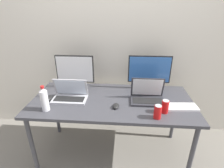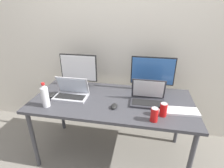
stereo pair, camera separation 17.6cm
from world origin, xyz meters
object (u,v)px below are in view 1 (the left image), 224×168
soda_can_near_keyboard (158,112)px  laptop_silver (70,94)px  water_bottle (44,99)px  soda_can_by_laptop (165,107)px  keyboard_main (177,107)px  monitor_left (75,72)px  mouse_by_laptop (49,98)px  work_desk (112,104)px  laptop_secondary (147,96)px  mouse_by_keyboard (116,106)px  monitor_center (149,71)px

soda_can_near_keyboard → laptop_silver: bearing=162.0°
water_bottle → soda_can_by_laptop: size_ratio=1.99×
keyboard_main → water_bottle: (-1.25, -0.13, 0.11)m
monitor_left → mouse_by_laptop: bearing=-121.3°
water_bottle → mouse_by_laptop: bearing=103.3°
work_desk → water_bottle: (-0.61, -0.25, 0.18)m
mouse_by_laptop → water_bottle: (0.04, -0.19, 0.10)m
water_bottle → soda_can_near_keyboard: 1.03m
soda_can_near_keyboard → water_bottle: bearing=177.3°
keyboard_main → mouse_by_laptop: size_ratio=3.53×
monitor_left → keyboard_main: size_ratio=1.17×
mouse_by_laptop → soda_can_by_laptop: (1.16, -0.14, 0.04)m
monitor_left → soda_can_by_laptop: bearing=-26.3°
laptop_secondary → work_desk: bearing=-177.9°
keyboard_main → mouse_by_keyboard: bearing=180.0°
monitor_center → laptop_silver: (-0.85, -0.32, -0.17)m
mouse_by_laptop → soda_can_near_keyboard: (1.07, -0.24, 0.04)m
monitor_center → soda_can_by_laptop: size_ratio=3.83×
monitor_left → laptop_secondary: monitor_left is taller
mouse_by_keyboard → soda_can_near_keyboard: bearing=-14.7°
work_desk → soda_can_by_laptop: (0.50, -0.20, 0.12)m
water_bottle → soda_can_by_laptop: (1.11, 0.04, -0.05)m
monitor_left → monitor_center: bearing=2.1°
laptop_silver → water_bottle: water_bottle is taller
mouse_by_laptop → work_desk: bearing=7.8°
monitor_left → mouse_by_keyboard: 0.68m
keyboard_main → mouse_by_laptop: mouse_by_laptop is taller
monitor_left → laptop_silver: 0.32m
laptop_silver → monitor_center: bearing=20.5°
laptop_silver → monitor_left: bearing=92.4°
laptop_silver → mouse_by_laptop: (-0.21, -0.04, -0.03)m
mouse_by_keyboard → soda_can_near_keyboard: size_ratio=0.79×
work_desk → monitor_center: 0.58m
keyboard_main → mouse_by_keyboard: size_ratio=3.81×
water_bottle → laptop_silver: bearing=54.1°
monitor_left → mouse_by_keyboard: size_ratio=4.44×
soda_can_by_laptop → water_bottle: bearing=-177.7°
monitor_left → laptop_silver: monitor_left is taller
mouse_by_keyboard → soda_can_by_laptop: (0.45, -0.05, 0.05)m
keyboard_main → mouse_by_laptop: 1.30m
laptop_silver → soda_can_by_laptop: 0.96m
monitor_center → water_bottle: bearing=-151.6°
work_desk → keyboard_main: (0.64, -0.12, 0.07)m
work_desk → monitor_center: bearing=36.5°
work_desk → laptop_silver: (-0.44, -0.02, 0.11)m
mouse_by_laptop → soda_can_by_laptop: soda_can_by_laptop is taller
monitor_left → keyboard_main: monitor_left is taller
work_desk → laptop_secondary: size_ratio=4.96×
keyboard_main → soda_can_by_laptop: bearing=-151.9°
work_desk → mouse_by_laptop: 0.66m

